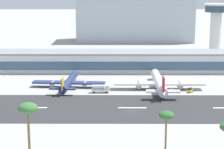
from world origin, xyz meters
name	(u,v)px	position (x,y,z in m)	size (l,w,h in m)	color
ground_plane	(132,111)	(0.00, 0.00, 0.00)	(1400.00, 1400.00, 0.00)	#9E9E99
runway_strip	(132,108)	(0.00, 4.73, 0.04)	(800.00, 41.62, 0.08)	#2D2D30
runway_centreline_dash_3	(33,108)	(-41.63, 4.73, 0.09)	(12.00, 1.20, 0.01)	white
runway_centreline_dash_4	(132,108)	(0.29, 4.73, 0.09)	(12.00, 1.20, 0.01)	white
terminal_building	(112,61)	(-9.01, 83.43, 5.86)	(205.68, 21.47, 11.70)	silver
control_tower	(216,24)	(62.70, 127.32, 24.18)	(17.03, 17.03, 37.81)	silver
distant_hotel_block	(135,20)	(10.95, 219.88, 19.12)	(103.14, 38.23, 38.25)	#A8B2BC
airliner_gold_tail_gate_0	(68,82)	(-30.37, 40.43, 2.68)	(37.02, 40.28, 8.41)	navy
airliner_red_tail_gate_1	(159,83)	(14.73, 36.30, 3.33)	(44.98, 50.12, 10.46)	white
service_baggage_tug_0	(190,90)	(29.19, 31.16, 1.05)	(3.17, 3.54, 2.20)	gold
service_fuel_truck_1	(100,89)	(-13.99, 30.27, 2.03)	(8.55, 3.02, 3.95)	white
palm_tree_1	(166,117)	(8.40, -45.07, 12.02)	(4.65, 4.65, 13.82)	brown
palm_tree_2	(28,110)	(-32.64, -48.40, 15.08)	(5.86, 5.86, 17.32)	brown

